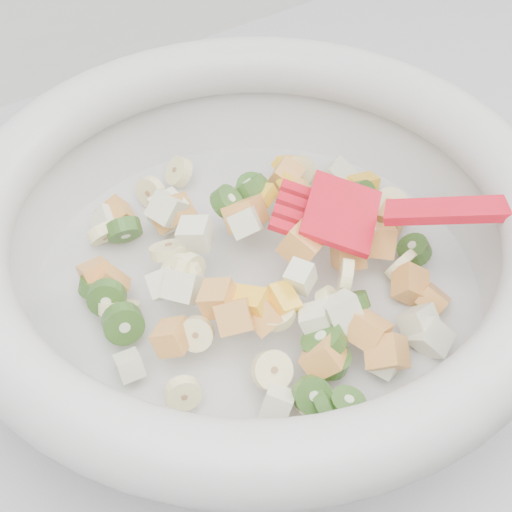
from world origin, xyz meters
TOP-DOWN VIEW (x-y plane):
  - counter at (0.00, 1.45)m, footprint 2.00×0.60m
  - mixing_bowl at (-0.17, 1.39)m, footprint 0.42×0.40m

SIDE VIEW (x-z plane):
  - counter at x=0.00m, z-range 0.00..0.90m
  - mixing_bowl at x=-0.17m, z-range 0.90..1.02m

